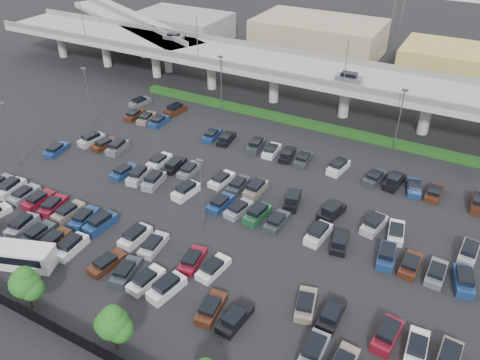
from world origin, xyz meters
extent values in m
plane|color=black|center=(0.00, 0.00, 0.00)|extent=(280.00, 280.00, 0.00)
cube|color=#9A9A92|center=(0.00, 32.00, 7.25)|extent=(150.00, 13.00, 1.10)
cube|color=slate|center=(0.00, 25.75, 8.30)|extent=(150.00, 0.50, 1.00)
cube|color=slate|center=(0.00, 38.25, 8.30)|extent=(150.00, 0.50, 1.00)
cylinder|color=#9A9A92|center=(-65.00, 32.00, 3.35)|extent=(1.80, 1.80, 6.70)
cube|color=slate|center=(-65.00, 32.00, 6.50)|extent=(2.60, 9.75, 0.50)
cylinder|color=#9A9A92|center=(-51.00, 32.00, 3.35)|extent=(1.80, 1.80, 6.70)
cube|color=slate|center=(-51.00, 32.00, 6.50)|extent=(2.60, 9.75, 0.50)
cylinder|color=#9A9A92|center=(-37.00, 32.00, 3.35)|extent=(1.80, 1.80, 6.70)
cube|color=slate|center=(-37.00, 32.00, 6.50)|extent=(2.60, 9.75, 0.50)
cylinder|color=#9A9A92|center=(-23.00, 32.00, 3.35)|extent=(1.80, 1.80, 6.70)
cube|color=slate|center=(-23.00, 32.00, 6.50)|extent=(2.60, 9.75, 0.50)
cylinder|color=#9A9A92|center=(-9.00, 32.00, 3.35)|extent=(1.80, 1.80, 6.70)
cube|color=slate|center=(-9.00, 32.00, 6.50)|extent=(2.60, 9.75, 0.50)
cylinder|color=#9A9A92|center=(5.00, 32.00, 3.35)|extent=(1.80, 1.80, 6.70)
cube|color=slate|center=(5.00, 32.00, 6.50)|extent=(2.60, 9.75, 0.50)
cylinder|color=#9A9A92|center=(19.00, 32.00, 3.35)|extent=(1.80, 1.80, 6.70)
cube|color=slate|center=(19.00, 32.00, 6.50)|extent=(2.60, 9.75, 0.50)
cube|color=#5C5F64|center=(-34.00, 35.00, 8.21)|extent=(4.40, 1.82, 0.82)
cube|color=black|center=(-34.00, 35.00, 8.84)|extent=(2.30, 1.60, 0.50)
cube|color=#5C5F64|center=(6.00, 29.00, 8.32)|extent=(4.40, 1.82, 1.05)
cube|color=black|center=(6.00, 29.00, 9.14)|extent=(2.60, 1.60, 0.65)
cylinder|color=#545459|center=(-50.00, 25.90, 11.80)|extent=(0.14, 0.14, 8.00)
cylinder|color=#545459|center=(-22.00, 25.90, 11.80)|extent=(0.14, 0.14, 8.00)
cylinder|color=#545459|center=(6.00, 25.90, 11.80)|extent=(0.14, 0.14, 8.00)
cube|color=#9A9A92|center=(-52.00, 43.00, 7.25)|extent=(50.93, 30.13, 1.10)
cube|color=slate|center=(-52.00, 43.00, 8.30)|extent=(47.34, 22.43, 1.00)
cylinder|color=#9A9A92|center=(-69.22, 51.03, 3.35)|extent=(1.60, 1.60, 6.70)
cylinder|color=#9A9A92|center=(-58.34, 45.96, 3.35)|extent=(1.60, 1.60, 6.70)
cylinder|color=#9A9A92|center=(-47.47, 40.89, 3.35)|extent=(1.60, 1.60, 6.70)
cylinder|color=#9A9A92|center=(-36.59, 35.82, 3.35)|extent=(1.60, 1.60, 6.70)
cube|color=#103712|center=(0.00, 25.00, 0.55)|extent=(66.00, 1.60, 1.10)
cube|color=black|center=(0.00, -28.00, 0.90)|extent=(70.00, 0.06, 1.80)
cylinder|color=black|center=(-9.00, -28.00, 1.00)|extent=(0.10, 0.10, 2.00)
cylinder|color=black|center=(-4.00, -28.00, 1.00)|extent=(0.10, 0.10, 2.00)
cylinder|color=black|center=(1.00, -28.00, 1.00)|extent=(0.10, 0.10, 2.00)
cylinder|color=#332316|center=(-9.00, -26.67, 0.98)|extent=(0.26, 0.26, 1.96)
sphere|color=#1A4D14|center=(-9.00, -26.67, 3.37)|extent=(3.04, 3.04, 3.04)
sphere|color=#1A4D14|center=(-8.29, -26.57, 2.82)|extent=(2.39, 2.39, 2.39)
sphere|color=#1A4D14|center=(-9.60, -26.75, 3.04)|extent=(2.39, 2.39, 2.39)
sphere|color=#1A4D14|center=(-8.96, -26.55, 4.24)|extent=(2.06, 2.06, 2.06)
cylinder|color=#332316|center=(2.00, -26.39, 0.99)|extent=(0.26, 0.26, 1.97)
sphere|color=#1A4D14|center=(2.00, -26.39, 3.39)|extent=(3.07, 3.07, 3.07)
sphere|color=#1A4D14|center=(2.71, -26.29, 2.85)|extent=(2.41, 2.41, 2.41)
sphere|color=#1A4D14|center=(1.40, -26.47, 3.07)|extent=(2.41, 2.41, 2.41)
sphere|color=#1A4D14|center=(2.04, -26.27, 4.27)|extent=(2.08, 2.08, 2.08)
cube|color=silver|center=(-15.04, -22.93, 1.16)|extent=(8.36, 5.11, 2.31)
cube|color=black|center=(-15.04, -22.93, 1.71)|extent=(7.34, 4.81, 1.05)
cube|color=silver|center=(-15.04, -22.93, 2.44)|extent=(8.50, 5.25, 0.28)
cube|color=gray|center=(-20.00, -18.50, 0.53)|extent=(2.43, 4.61, 1.05)
cube|color=black|center=(-20.00, -18.50, 1.34)|extent=(1.95, 2.80, 0.65)
cube|color=#2B3138|center=(-17.25, -18.50, 0.41)|extent=(1.85, 4.41, 0.82)
cube|color=black|center=(-17.25, -18.70, 1.04)|extent=(1.62, 2.31, 0.50)
cube|color=#421F11|center=(-14.50, -18.50, 0.41)|extent=(2.08, 4.50, 0.82)
cube|color=black|center=(-14.50, -18.70, 1.04)|extent=(1.74, 2.39, 0.50)
cube|color=white|center=(-11.75, -18.50, 0.53)|extent=(2.04, 4.49, 1.05)
cube|color=black|center=(-11.75, -18.50, 1.34)|extent=(1.73, 2.68, 0.65)
cube|color=#421F11|center=(-6.25, -18.50, 0.41)|extent=(2.47, 4.62, 0.82)
cube|color=black|center=(-6.25, -18.70, 1.04)|extent=(1.93, 2.52, 0.50)
cube|color=#2B3138|center=(-3.50, -18.50, 0.41)|extent=(2.62, 4.67, 0.82)
cube|color=black|center=(-3.50, -18.70, 1.04)|extent=(2.01, 2.56, 0.50)
cube|color=white|center=(-0.75, -18.50, 0.41)|extent=(2.34, 4.59, 0.82)
cube|color=black|center=(-0.75, -18.70, 1.04)|extent=(1.87, 2.48, 0.50)
cube|color=white|center=(2.00, -18.50, 0.53)|extent=(2.58, 4.65, 1.05)
cube|color=black|center=(2.00, -18.50, 1.34)|extent=(2.04, 2.84, 0.65)
cube|color=#421F11|center=(7.50, -18.50, 0.41)|extent=(2.30, 4.58, 0.82)
cube|color=black|center=(7.50, -18.70, 1.04)|extent=(1.85, 2.46, 0.50)
cube|color=black|center=(10.25, -18.50, 0.41)|extent=(2.26, 4.56, 0.82)
cube|color=black|center=(10.25, -18.70, 1.04)|extent=(1.83, 2.45, 0.50)
cube|color=gray|center=(18.50, -18.50, 0.53)|extent=(1.85, 4.41, 1.05)
cube|color=black|center=(18.50, -18.50, 1.34)|extent=(1.62, 2.61, 0.65)
cube|color=white|center=(-28.25, -13.50, 0.53)|extent=(2.33, 4.59, 1.05)
cube|color=black|center=(-28.25, -13.50, 1.34)|extent=(1.90, 2.77, 0.65)
cube|color=gray|center=(-25.50, -13.50, 0.41)|extent=(2.05, 4.49, 0.82)
cube|color=black|center=(-25.50, -13.70, 1.04)|extent=(1.72, 2.38, 0.50)
cube|color=maroon|center=(-22.75, -13.50, 0.41)|extent=(1.98, 4.46, 0.82)
cube|color=black|center=(-22.75, -13.70, 1.04)|extent=(1.68, 2.36, 0.50)
cube|color=maroon|center=(-20.00, -13.50, 0.41)|extent=(2.68, 4.68, 0.82)
cube|color=black|center=(-20.00, -13.70, 1.04)|extent=(2.04, 2.58, 0.50)
cube|color=slate|center=(-17.25, -13.50, 0.41)|extent=(1.97, 4.46, 0.82)
cube|color=black|center=(-17.25, -13.70, 1.04)|extent=(1.68, 2.36, 0.50)
cube|color=navy|center=(-14.50, -13.50, 0.41)|extent=(2.36, 4.59, 0.82)
cube|color=black|center=(-14.50, -13.70, 1.04)|extent=(1.88, 2.48, 0.50)
cube|color=navy|center=(-11.75, -13.50, 0.53)|extent=(2.25, 4.56, 1.05)
cube|color=black|center=(-11.75, -13.50, 1.34)|extent=(1.85, 2.75, 0.65)
cube|color=white|center=(-6.25, -13.50, 0.53)|extent=(2.01, 4.48, 1.05)
cube|color=black|center=(-6.25, -13.50, 1.34)|extent=(1.71, 2.67, 0.65)
cube|color=#ABABB0|center=(-3.50, -13.50, 0.41)|extent=(2.24, 4.56, 0.82)
cube|color=black|center=(-3.50, -13.70, 1.04)|extent=(1.82, 2.45, 0.50)
cube|color=maroon|center=(2.00, -13.50, 0.41)|extent=(2.44, 4.62, 0.82)
cube|color=black|center=(2.00, -13.70, 1.04)|extent=(1.92, 2.51, 0.50)
cube|color=white|center=(4.75, -13.50, 0.41)|extent=(2.32, 4.58, 0.82)
cube|color=black|center=(4.75, -13.70, 1.04)|extent=(1.86, 2.47, 0.50)
cube|color=slate|center=(15.75, -13.50, 0.41)|extent=(2.77, 4.70, 0.82)
cube|color=black|center=(15.75, -13.69, 1.04)|extent=(2.08, 2.60, 0.50)
cube|color=black|center=(18.50, -13.50, 0.41)|extent=(1.87, 4.42, 0.82)
cube|color=black|center=(18.50, -13.70, 1.04)|extent=(1.63, 2.32, 0.50)
cube|color=maroon|center=(24.00, -13.50, 0.53)|extent=(2.30, 4.58, 1.05)
cube|color=black|center=(24.00, -13.50, 1.34)|extent=(1.88, 2.76, 0.65)
cube|color=white|center=(26.75, -13.50, 0.41)|extent=(2.01, 4.47, 0.82)
cube|color=black|center=(26.75, -13.70, 1.04)|extent=(1.70, 2.37, 0.50)
cube|color=slate|center=(29.50, -13.50, 0.53)|extent=(2.11, 4.51, 1.05)
cube|color=black|center=(29.50, -13.50, 1.34)|extent=(1.77, 2.70, 0.65)
cube|color=navy|center=(-31.00, -2.50, 0.41)|extent=(2.46, 4.62, 0.82)
cube|color=black|center=(-31.00, -2.70, 1.04)|extent=(1.93, 2.52, 0.50)
cube|color=navy|center=(-17.25, -2.50, 0.41)|extent=(2.09, 4.50, 0.82)
cube|color=black|center=(-17.25, -2.70, 1.04)|extent=(1.74, 2.39, 0.50)
cube|color=#ABABB0|center=(-14.50, -2.50, 0.53)|extent=(2.46, 4.62, 1.05)
cube|color=black|center=(-14.50, -2.50, 1.34)|extent=(1.97, 2.81, 0.65)
cube|color=gray|center=(-11.75, -2.50, 0.53)|extent=(2.42, 4.61, 1.05)
cube|color=black|center=(-11.75, -2.50, 1.34)|extent=(1.95, 2.80, 0.65)
cube|color=white|center=(-6.25, -2.50, 0.53)|extent=(2.36, 4.59, 1.05)
cube|color=black|center=(-6.25, -2.50, 1.34)|extent=(1.92, 2.78, 0.65)
cube|color=navy|center=(-0.75, -2.50, 0.41)|extent=(2.10, 4.51, 0.82)
cube|color=black|center=(-0.75, -2.70, 1.04)|extent=(1.75, 2.40, 0.50)
cube|color=gray|center=(2.00, -2.50, 0.41)|extent=(2.47, 4.63, 0.82)
cube|color=black|center=(2.00, -2.70, 1.04)|extent=(1.94, 2.52, 0.50)
cube|color=#1C4F2E|center=(4.75, -2.50, 0.53)|extent=(2.34, 4.59, 1.05)
cube|color=black|center=(4.75, -2.50, 1.34)|extent=(1.91, 2.78, 0.65)
cube|color=#2B3138|center=(7.50, -2.50, 0.41)|extent=(2.02, 4.48, 0.82)
cube|color=black|center=(7.50, -2.70, 1.04)|extent=(1.70, 2.37, 0.50)
cube|color=white|center=(13.00, -2.50, 0.53)|extent=(2.32, 4.58, 1.05)
cube|color=black|center=(13.00, -2.50, 1.34)|extent=(1.89, 2.77, 0.65)
cube|color=black|center=(15.75, -2.50, 0.41)|extent=(2.52, 4.64, 0.82)
cube|color=black|center=(15.75, -2.70, 1.04)|extent=(1.96, 2.53, 0.50)
cube|color=navy|center=(21.25, -2.50, 0.53)|extent=(2.32, 4.58, 1.05)
cube|color=black|center=(21.25, -2.50, 1.34)|extent=(1.89, 2.77, 0.65)
cube|color=#421F11|center=(24.00, -2.50, 0.41)|extent=(2.05, 4.49, 0.82)
cube|color=black|center=(24.00, -2.70, 1.04)|extent=(1.72, 2.38, 0.50)
cube|color=#5C5F64|center=(26.75, -2.50, 0.41)|extent=(1.97, 4.46, 0.82)
cube|color=black|center=(26.75, -2.70, 1.04)|extent=(1.68, 2.35, 0.50)
cube|color=navy|center=(29.50, -2.50, 0.53)|extent=(2.77, 4.70, 1.05)
cube|color=black|center=(29.50, -2.50, 1.34)|extent=(2.15, 2.90, 0.65)
cube|color=#ABABB0|center=(-28.25, 2.50, 0.53)|extent=(2.49, 4.63, 1.05)
cube|color=black|center=(-28.25, 2.50, 1.34)|extent=(1.99, 2.82, 0.65)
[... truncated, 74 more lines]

